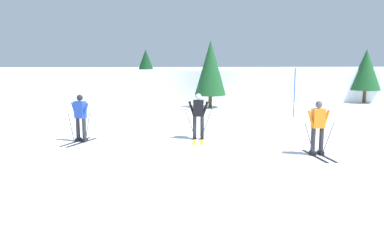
# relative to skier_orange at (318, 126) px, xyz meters

# --- Properties ---
(ground_plane) EXTENTS (120.00, 120.00, 0.00)m
(ground_plane) POSITION_rel_skier_orange_xyz_m (-3.48, -2.86, -0.92)
(ground_plane) COLOR white
(far_snow_ridge) EXTENTS (80.00, 6.16, 2.14)m
(far_snow_ridge) POSITION_rel_skier_orange_xyz_m (-3.48, 16.17, 0.15)
(far_snow_ridge) COLOR white
(far_snow_ridge) RESTS_ON ground
(skier_orange) EXTENTS (1.00, 1.63, 1.71)m
(skier_orange) POSITION_rel_skier_orange_xyz_m (0.00, 0.00, 0.00)
(skier_orange) COLOR black
(skier_orange) RESTS_ON ground
(skier_blue) EXTENTS (1.04, 1.60, 1.71)m
(skier_blue) POSITION_rel_skier_orange_xyz_m (-7.82, 2.30, 0.00)
(skier_blue) COLOR black
(skier_blue) RESTS_ON ground
(skier_black) EXTENTS (1.00, 1.63, 1.71)m
(skier_black) POSITION_rel_skier_orange_xyz_m (-3.56, 2.53, 0.04)
(skier_black) COLOR gold
(skier_black) RESTS_ON ground
(trail_marker_pole) EXTENTS (0.05, 0.05, 2.48)m
(trail_marker_pole) POSITION_rel_skier_orange_xyz_m (1.59, 7.54, 0.32)
(trail_marker_pole) COLOR #1E56AD
(trail_marker_pole) RESTS_ON ground
(conifer_far_left) EXTENTS (2.17, 2.17, 3.47)m
(conifer_far_left) POSITION_rel_skier_orange_xyz_m (-6.30, 14.91, 1.08)
(conifer_far_left) COLOR #513823
(conifer_far_left) RESTS_ON ground
(conifer_far_right) EXTENTS (1.85, 1.85, 3.96)m
(conifer_far_right) POSITION_rel_skier_orange_xyz_m (-2.28, 11.28, 1.43)
(conifer_far_right) COLOR #513823
(conifer_far_right) RESTS_ON ground
(conifer_far_centre) EXTENTS (1.95, 1.95, 3.49)m
(conifer_far_centre) POSITION_rel_skier_orange_xyz_m (7.98, 13.14, 1.24)
(conifer_far_centre) COLOR #513823
(conifer_far_centre) RESTS_ON ground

